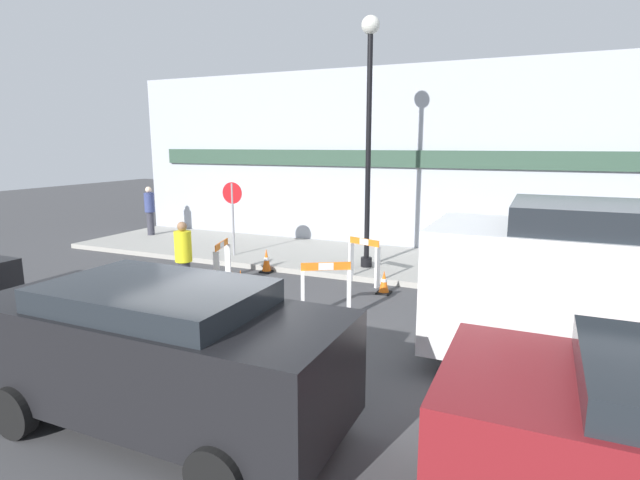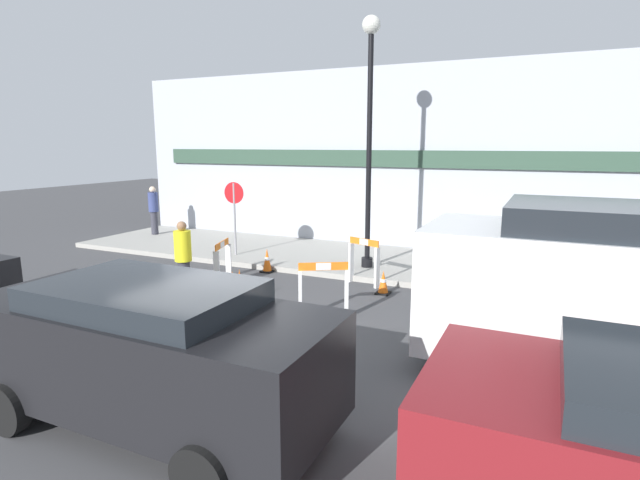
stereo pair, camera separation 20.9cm
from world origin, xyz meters
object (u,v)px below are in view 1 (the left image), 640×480
person_pedestrian (150,209)px  work_van (612,286)px  stop_sign (233,206)px  person_worker (184,257)px  streetlamp_post (369,113)px  parked_car_1 (158,348)px

person_pedestrian → work_van: bearing=162.3°
stop_sign → person_worker: size_ratio=1.26×
streetlamp_post → work_van: 7.05m
streetlamp_post → stop_sign: (-3.87, -0.24, -2.46)m
person_worker → person_pedestrian: 7.33m
person_pedestrian → parked_car_1: bearing=138.0°
stop_sign → parked_car_1: stop_sign is taller
person_worker → person_pedestrian: size_ratio=0.98×
stop_sign → work_van: (8.83, -4.01, -0.19)m
person_pedestrian → streetlamp_post: bearing=176.2°
streetlamp_post → stop_sign: streetlamp_post is taller
streetlamp_post → parked_car_1: streetlamp_post is taller
parked_car_1 → person_pedestrian: bearing=133.1°
streetlamp_post → person_pedestrian: 8.89m
stop_sign → parked_car_1: (4.02, -7.51, -0.55)m
person_worker → parked_car_1: parked_car_1 is taller
streetlamp_post → person_worker: (-2.85, -3.63, -3.11)m
streetlamp_post → parked_car_1: bearing=-88.9°
parked_car_1 → streetlamp_post: bearing=91.1°
stop_sign → work_van: work_van is taller
parked_car_1 → person_worker: bearing=126.1°
streetlamp_post → stop_sign: size_ratio=2.95×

